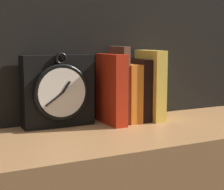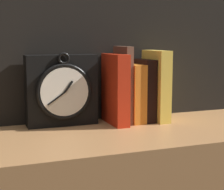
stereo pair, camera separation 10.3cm
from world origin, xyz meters
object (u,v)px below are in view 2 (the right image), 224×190
Objects in this scene: book_slot4_yellow at (156,86)px; book_slot3_black at (144,90)px; book_slot1_brown at (123,85)px; clock at (62,90)px; book_slot2_orange at (133,93)px; book_slot0_red at (115,89)px.

book_slot3_black is at bearing 166.93° from book_slot4_yellow.
clock is at bearing 173.26° from book_slot1_brown.
book_slot1_brown is at bearing 175.32° from book_slot2_orange.
book_slot1_brown is (0.19, -0.02, 0.01)m from clock.
book_slot0_red is at bearing -178.77° from book_slot4_yellow.
book_slot2_orange is (0.06, 0.01, -0.02)m from book_slot0_red.
book_slot4_yellow is (0.30, -0.03, 0.01)m from clock.
book_slot4_yellow is (0.08, -0.01, 0.02)m from book_slot2_orange.
book_slot3_black reaches higher than book_slot2_orange.
book_slot0_red reaches higher than book_slot3_black.
book_slot2_orange is 0.08m from book_slot4_yellow.
clock is 0.30m from book_slot4_yellow.
book_slot0_red is 0.96× the size of book_slot4_yellow.
book_slot3_black is (0.07, -0.00, -0.02)m from book_slot1_brown.
book_slot4_yellow is at bearing -13.07° from book_slot3_black.
book_slot3_black is (0.26, -0.02, -0.01)m from clock.
book_slot0_red is 1.18× the size of book_slot2_orange.
book_slot0_red is at bearing -173.37° from book_slot3_black.
book_slot4_yellow is (0.04, -0.01, 0.01)m from book_slot3_black.
clock is 0.94× the size of book_slot1_brown.
book_slot2_orange is at bearing -4.68° from book_slot1_brown.
book_slot0_red is 0.14m from book_slot4_yellow.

